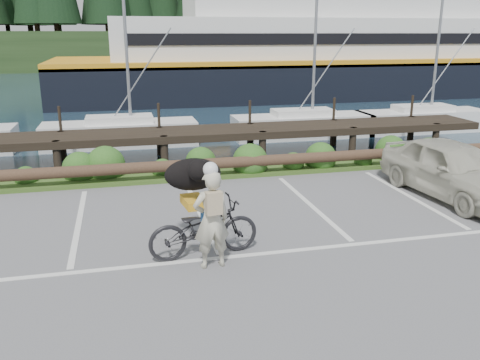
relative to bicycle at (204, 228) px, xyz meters
name	(u,v)px	position (x,y,z in m)	size (l,w,h in m)	color
ground	(217,249)	(0.28, 0.22, -0.53)	(72.00, 72.00, 0.00)	#5B5A5D
harbor_backdrop	(129,57)	(0.68, 78.64, -0.53)	(170.00, 160.00, 30.00)	#172A39
vegetation_strip	(182,173)	(0.28, 5.52, -0.48)	(34.00, 1.60, 0.10)	#3D5B21
log_rail	(185,181)	(0.28, 4.82, -0.53)	(32.00, 0.30, 0.60)	#443021
bicycle	(204,228)	(0.00, 0.00, 0.00)	(0.70, 2.01, 1.05)	black
cyclist	(211,220)	(0.06, -0.46, 0.33)	(0.63, 0.41, 1.71)	beige
dog	(193,174)	(-0.08, 0.64, 0.83)	(1.05, 0.51, 0.61)	black
parked_car	(452,169)	(6.44, 2.02, 0.17)	(1.65, 4.11, 1.40)	#BAB8A4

